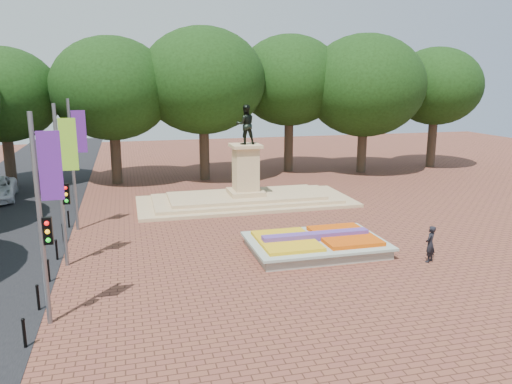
{
  "coord_description": "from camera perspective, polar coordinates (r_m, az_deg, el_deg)",
  "views": [
    {
      "loc": [
        -7.4,
        -23.02,
        7.92
      ],
      "look_at": [
        -0.97,
        1.61,
        2.2
      ],
      "focal_mm": 35.0,
      "sensor_mm": 36.0,
      "label": 1
    }
  ],
  "objects": [
    {
      "name": "pedestrian",
      "position": [
        23.5,
        19.28,
        -5.64
      ],
      "size": [
        0.72,
        0.67,
        1.66
      ],
      "primitive_type": "imported",
      "rotation": [
        0.0,
        0.0,
        3.77
      ],
      "color": "black",
      "rests_on": "ground"
    },
    {
      "name": "flower_bed",
      "position": [
        23.87,
        6.89,
        -5.85
      ],
      "size": [
        6.3,
        4.3,
        0.91
      ],
      "color": "gray",
      "rests_on": "ground"
    },
    {
      "name": "tree_row_back",
      "position": [
        42.18,
        -1.3,
        10.97
      ],
      "size": [
        44.8,
        8.8,
        10.43
      ],
      "color": "#33271B",
      "rests_on": "ground"
    },
    {
      "name": "monument",
      "position": [
        32.66,
        -1.18,
        0.22
      ],
      "size": [
        14.0,
        6.0,
        6.4
      ],
      "color": "tan",
      "rests_on": "ground"
    },
    {
      "name": "ground",
      "position": [
        25.44,
        3.05,
        -5.49
      ],
      "size": [
        90.0,
        90.0,
        0.0
      ],
      "primitive_type": "plane",
      "color": "brown",
      "rests_on": "ground"
    },
    {
      "name": "banner_poles",
      "position": [
        22.25,
        -21.28,
        1.32
      ],
      "size": [
        0.88,
        11.17,
        7.0
      ],
      "color": "slate",
      "rests_on": "ground"
    },
    {
      "name": "bollard_row",
      "position": [
        22.99,
        -22.21,
        -7.08
      ],
      "size": [
        0.12,
        13.12,
        0.98
      ],
      "color": "black",
      "rests_on": "ground"
    }
  ]
}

